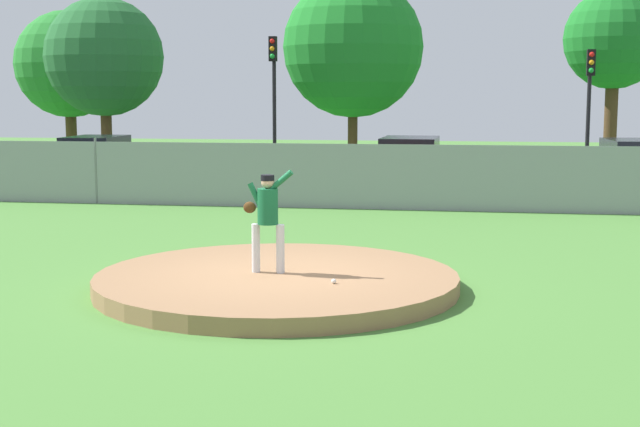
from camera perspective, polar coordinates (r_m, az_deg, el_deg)
ground_plane at (r=19.68m, az=0.92°, el=-1.16°), size 80.00×80.00×0.00m
asphalt_strip at (r=28.04m, az=3.50°, el=1.46°), size 44.00×7.00×0.01m
pitchers_mound at (r=13.85m, az=-2.79°, el=-4.37°), size 5.64×5.64×0.26m
pitcher_youth at (r=13.74m, az=-3.42°, el=0.06°), size 0.81×0.32×1.62m
baseball at (r=13.05m, az=0.89°, el=-4.37°), size 0.07×0.07×0.07m
chainlink_fence at (r=23.51m, az=2.37°, el=2.39°), size 36.60×0.07×1.83m
parked_car_navy at (r=30.21m, az=-14.19°, el=3.20°), size 2.05×4.67×1.67m
parked_car_red at (r=27.57m, az=5.79°, el=3.04°), size 1.96×4.67×1.72m
parked_car_white at (r=28.31m, az=19.55°, el=2.74°), size 2.03×4.69×1.69m
traffic_cone_orange at (r=30.28m, az=1.97°, el=2.41°), size 0.40×0.40×0.55m
traffic_light_near at (r=33.02m, az=-3.00°, el=8.45°), size 0.28×0.46×5.14m
traffic_light_far at (r=32.32m, az=16.94°, el=7.52°), size 0.28×0.46×4.57m
tree_slender_far at (r=42.06m, az=-15.84°, el=9.20°), size 4.80×4.80×6.80m
tree_bushy_near at (r=37.32m, az=-13.70°, el=9.73°), size 4.77×4.77×6.92m
tree_broad_right at (r=36.55m, az=2.14°, el=10.63°), size 5.69×5.69×7.78m
tree_tall_centre at (r=38.36m, az=18.38°, el=10.53°), size 4.04×4.04×7.29m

